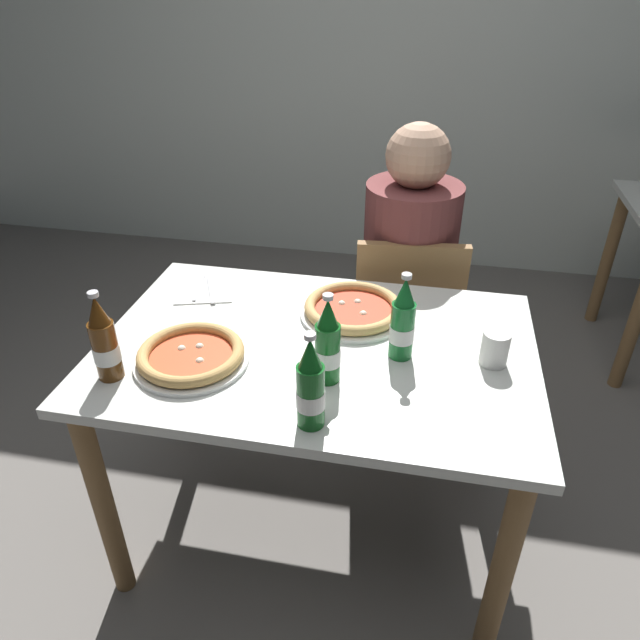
{
  "coord_description": "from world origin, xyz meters",
  "views": [
    {
      "loc": [
        0.27,
        -1.31,
        1.66
      ],
      "look_at": [
        0.0,
        0.05,
        0.8
      ],
      "focal_mm": 32.72,
      "sensor_mm": 36.0,
      "label": 1
    }
  ],
  "objects_px": {
    "dining_table_main": "(317,377)",
    "napkin_with_cutlery": "(205,289)",
    "diner_seated": "(406,291)",
    "paper_cup": "(495,348)",
    "chair_behind_table": "(405,321)",
    "pizza_margherita_near": "(191,355)",
    "beer_bottle_right": "(328,345)",
    "beer_bottle_extra": "(403,323)",
    "beer_bottle_left": "(104,342)",
    "pizza_marinara_far": "(353,309)",
    "beer_bottle_center": "(311,388)"
  },
  "relations": [
    {
      "from": "dining_table_main",
      "to": "napkin_with_cutlery",
      "type": "relative_size",
      "value": 5.37
    },
    {
      "from": "diner_seated",
      "to": "paper_cup",
      "type": "xyz_separation_m",
      "value": [
        0.26,
        -0.65,
        0.21
      ]
    },
    {
      "from": "chair_behind_table",
      "to": "pizza_margherita_near",
      "type": "relative_size",
      "value": 2.79
    },
    {
      "from": "beer_bottle_right",
      "to": "beer_bottle_extra",
      "type": "relative_size",
      "value": 1.0
    },
    {
      "from": "pizza_margherita_near",
      "to": "beer_bottle_left",
      "type": "bearing_deg",
      "value": -151.03
    },
    {
      "from": "diner_seated",
      "to": "pizza_marinara_far",
      "type": "bearing_deg",
      "value": -105.63
    },
    {
      "from": "beer_bottle_left",
      "to": "beer_bottle_center",
      "type": "bearing_deg",
      "value": -7.74
    },
    {
      "from": "beer_bottle_center",
      "to": "pizza_margherita_near",
      "type": "bearing_deg",
      "value": 154.52
    },
    {
      "from": "paper_cup",
      "to": "pizza_marinara_far",
      "type": "bearing_deg",
      "value": 157.14
    },
    {
      "from": "diner_seated",
      "to": "beer_bottle_right",
      "type": "distance_m",
      "value": 0.86
    },
    {
      "from": "pizza_margherita_near",
      "to": "beer_bottle_center",
      "type": "height_order",
      "value": "beer_bottle_center"
    },
    {
      "from": "pizza_marinara_far",
      "to": "beer_bottle_extra",
      "type": "distance_m",
      "value": 0.25
    },
    {
      "from": "beer_bottle_extra",
      "to": "paper_cup",
      "type": "bearing_deg",
      "value": 3.04
    },
    {
      "from": "chair_behind_table",
      "to": "diner_seated",
      "type": "xyz_separation_m",
      "value": [
        -0.01,
        0.05,
        0.1
      ]
    },
    {
      "from": "chair_behind_table",
      "to": "beer_bottle_left",
      "type": "relative_size",
      "value": 3.44
    },
    {
      "from": "beer_bottle_left",
      "to": "paper_cup",
      "type": "bearing_deg",
      "value": 14.64
    },
    {
      "from": "diner_seated",
      "to": "napkin_with_cutlery",
      "type": "height_order",
      "value": "diner_seated"
    },
    {
      "from": "pizza_margherita_near",
      "to": "napkin_with_cutlery",
      "type": "height_order",
      "value": "pizza_margherita_near"
    },
    {
      "from": "beer_bottle_right",
      "to": "paper_cup",
      "type": "xyz_separation_m",
      "value": [
        0.42,
        0.15,
        -0.06
      ]
    },
    {
      "from": "pizza_margherita_near",
      "to": "beer_bottle_right",
      "type": "distance_m",
      "value": 0.38
    },
    {
      "from": "chair_behind_table",
      "to": "beer_bottle_center",
      "type": "height_order",
      "value": "beer_bottle_center"
    },
    {
      "from": "pizza_margherita_near",
      "to": "diner_seated",
      "type": "bearing_deg",
      "value": 57.14
    },
    {
      "from": "pizza_marinara_far",
      "to": "dining_table_main",
      "type": "bearing_deg",
      "value": -113.44
    },
    {
      "from": "pizza_margherita_near",
      "to": "pizza_marinara_far",
      "type": "distance_m",
      "value": 0.5
    },
    {
      "from": "beer_bottle_center",
      "to": "napkin_with_cutlery",
      "type": "height_order",
      "value": "beer_bottle_center"
    },
    {
      "from": "beer_bottle_left",
      "to": "beer_bottle_right",
      "type": "distance_m",
      "value": 0.55
    },
    {
      "from": "beer_bottle_left",
      "to": "diner_seated",
      "type": "bearing_deg",
      "value": 52.32
    },
    {
      "from": "paper_cup",
      "to": "dining_table_main",
      "type": "bearing_deg",
      "value": -179.08
    },
    {
      "from": "chair_behind_table",
      "to": "beer_bottle_center",
      "type": "distance_m",
      "value": 1.01
    },
    {
      "from": "paper_cup",
      "to": "beer_bottle_extra",
      "type": "bearing_deg",
      "value": -176.96
    },
    {
      "from": "beer_bottle_right",
      "to": "pizza_margherita_near",
      "type": "bearing_deg",
      "value": 179.81
    },
    {
      "from": "beer_bottle_right",
      "to": "paper_cup",
      "type": "bearing_deg",
      "value": 20.26
    },
    {
      "from": "beer_bottle_left",
      "to": "beer_bottle_extra",
      "type": "distance_m",
      "value": 0.76
    },
    {
      "from": "beer_bottle_right",
      "to": "napkin_with_cutlery",
      "type": "distance_m",
      "value": 0.62
    },
    {
      "from": "dining_table_main",
      "to": "diner_seated",
      "type": "height_order",
      "value": "diner_seated"
    },
    {
      "from": "napkin_with_cutlery",
      "to": "beer_bottle_extra",
      "type": "bearing_deg",
      "value": -20.32
    },
    {
      "from": "napkin_with_cutlery",
      "to": "paper_cup",
      "type": "distance_m",
      "value": 0.92
    },
    {
      "from": "beer_bottle_right",
      "to": "beer_bottle_extra",
      "type": "distance_m",
      "value": 0.22
    },
    {
      "from": "pizza_marinara_far",
      "to": "beer_bottle_right",
      "type": "bearing_deg",
      "value": -93.13
    },
    {
      "from": "paper_cup",
      "to": "pizza_margherita_near",
      "type": "bearing_deg",
      "value": -168.99
    },
    {
      "from": "dining_table_main",
      "to": "napkin_with_cutlery",
      "type": "height_order",
      "value": "napkin_with_cutlery"
    },
    {
      "from": "pizza_margherita_near",
      "to": "paper_cup",
      "type": "bearing_deg",
      "value": 11.01
    },
    {
      "from": "beer_bottle_center",
      "to": "diner_seated",
      "type": "bearing_deg",
      "value": 80.73
    },
    {
      "from": "dining_table_main",
      "to": "paper_cup",
      "type": "bearing_deg",
      "value": 0.92
    },
    {
      "from": "dining_table_main",
      "to": "beer_bottle_right",
      "type": "height_order",
      "value": "beer_bottle_right"
    },
    {
      "from": "dining_table_main",
      "to": "pizza_marinara_far",
      "type": "height_order",
      "value": "pizza_marinara_far"
    },
    {
      "from": "napkin_with_cutlery",
      "to": "pizza_marinara_far",
      "type": "bearing_deg",
      "value": -6.82
    },
    {
      "from": "beer_bottle_extra",
      "to": "paper_cup",
      "type": "height_order",
      "value": "beer_bottle_extra"
    },
    {
      "from": "chair_behind_table",
      "to": "pizza_marinara_far",
      "type": "bearing_deg",
      "value": 65.72
    },
    {
      "from": "chair_behind_table",
      "to": "beer_bottle_left",
      "type": "distance_m",
      "value": 1.17
    }
  ]
}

